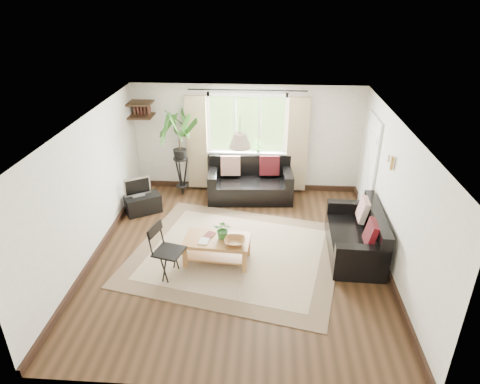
# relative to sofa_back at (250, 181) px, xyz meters

# --- Properties ---
(floor) EXTENTS (5.50, 5.50, 0.00)m
(floor) POSITION_rel_sofa_back_xyz_m (-0.10, -2.24, -0.43)
(floor) COLOR black
(floor) RESTS_ON ground
(ceiling) EXTENTS (5.50, 5.50, 0.00)m
(ceiling) POSITION_rel_sofa_back_xyz_m (-0.10, -2.24, 1.97)
(ceiling) COLOR white
(ceiling) RESTS_ON floor
(wall_back) EXTENTS (5.00, 0.02, 2.40)m
(wall_back) POSITION_rel_sofa_back_xyz_m (-0.10, 0.51, 0.77)
(wall_back) COLOR beige
(wall_back) RESTS_ON floor
(wall_front) EXTENTS (5.00, 0.02, 2.40)m
(wall_front) POSITION_rel_sofa_back_xyz_m (-0.10, -4.99, 0.77)
(wall_front) COLOR beige
(wall_front) RESTS_ON floor
(wall_left) EXTENTS (0.02, 5.50, 2.40)m
(wall_left) POSITION_rel_sofa_back_xyz_m (-2.60, -2.24, 0.77)
(wall_left) COLOR beige
(wall_left) RESTS_ON floor
(wall_right) EXTENTS (0.02, 5.50, 2.40)m
(wall_right) POSITION_rel_sofa_back_xyz_m (2.40, -2.24, 0.77)
(wall_right) COLOR beige
(wall_right) RESTS_ON floor
(rug) EXTENTS (4.07, 3.69, 0.02)m
(rug) POSITION_rel_sofa_back_xyz_m (-0.15, -2.19, -0.42)
(rug) COLOR beige
(rug) RESTS_ON floor
(window) EXTENTS (2.50, 0.16, 2.16)m
(window) POSITION_rel_sofa_back_xyz_m (-0.10, 0.47, 1.12)
(window) COLOR white
(window) RESTS_ON wall_back
(door) EXTENTS (0.06, 0.96, 2.06)m
(door) POSITION_rel_sofa_back_xyz_m (2.37, -0.54, 0.57)
(door) COLOR silver
(door) RESTS_ON wall_right
(corner_shelf) EXTENTS (0.50, 0.50, 0.34)m
(corner_shelf) POSITION_rel_sofa_back_xyz_m (-2.35, 0.26, 1.46)
(corner_shelf) COLOR black
(corner_shelf) RESTS_ON wall_back
(pendant_lamp) EXTENTS (0.36, 0.36, 0.54)m
(pendant_lamp) POSITION_rel_sofa_back_xyz_m (-0.10, -1.84, 1.62)
(pendant_lamp) COLOR beige
(pendant_lamp) RESTS_ON ceiling
(wall_sconce) EXTENTS (0.12, 0.12, 0.28)m
(wall_sconce) POSITION_rel_sofa_back_xyz_m (2.33, -1.94, 1.31)
(wall_sconce) COLOR beige
(wall_sconce) RESTS_ON wall_right
(sofa_back) EXTENTS (1.87, 1.03, 0.85)m
(sofa_back) POSITION_rel_sofa_back_xyz_m (0.00, 0.00, 0.00)
(sofa_back) COLOR black
(sofa_back) RESTS_ON floor
(sofa_right) EXTENTS (1.73, 0.91, 0.80)m
(sofa_right) POSITION_rel_sofa_back_xyz_m (1.92, -2.01, -0.03)
(sofa_right) COLOR black
(sofa_right) RESTS_ON floor
(coffee_table) EXTENTS (1.14, 0.68, 0.45)m
(coffee_table) POSITION_rel_sofa_back_xyz_m (-0.44, -2.43, -0.20)
(coffee_table) COLOR #915E2F
(coffee_table) RESTS_ON floor
(table_plant) EXTENTS (0.31, 0.28, 0.33)m
(table_plant) POSITION_rel_sofa_back_xyz_m (-0.34, -2.38, 0.19)
(table_plant) COLOR #33702D
(table_plant) RESTS_ON coffee_table
(bowl) EXTENTS (0.35, 0.35, 0.09)m
(bowl) POSITION_rel_sofa_back_xyz_m (-0.13, -2.55, 0.07)
(bowl) COLOR brown
(bowl) RESTS_ON coffee_table
(book_a) EXTENTS (0.19, 0.24, 0.02)m
(book_a) POSITION_rel_sofa_back_xyz_m (-0.73, -2.51, 0.03)
(book_a) COLOR silver
(book_a) RESTS_ON coffee_table
(book_b) EXTENTS (0.22, 0.25, 0.02)m
(book_b) POSITION_rel_sofa_back_xyz_m (-0.66, -2.29, 0.03)
(book_b) COLOR brown
(book_b) RESTS_ON coffee_table
(tv_stand) EXTENTS (0.81, 0.71, 0.38)m
(tv_stand) POSITION_rel_sofa_back_xyz_m (-2.18, -0.79, -0.24)
(tv_stand) COLOR black
(tv_stand) RESTS_ON floor
(tv) EXTENTS (0.56, 0.44, 0.42)m
(tv) POSITION_rel_sofa_back_xyz_m (-2.26, -0.79, 0.16)
(tv) COLOR #A5A5AA
(tv) RESTS_ON tv_stand
(palm_stand) EXTENTS (0.87, 0.87, 1.90)m
(palm_stand) POSITION_rel_sofa_back_xyz_m (-1.53, 0.08, 0.52)
(palm_stand) COLOR black
(palm_stand) RESTS_ON floor
(folding_chair) EXTENTS (0.58, 0.58, 0.91)m
(folding_chair) POSITION_rel_sofa_back_xyz_m (-1.16, -2.88, 0.03)
(folding_chair) COLOR black
(folding_chair) RESTS_ON floor
(sill_plant) EXTENTS (0.14, 0.10, 0.27)m
(sill_plant) POSITION_rel_sofa_back_xyz_m (0.15, 0.39, 0.64)
(sill_plant) COLOR #2D6023
(sill_plant) RESTS_ON window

